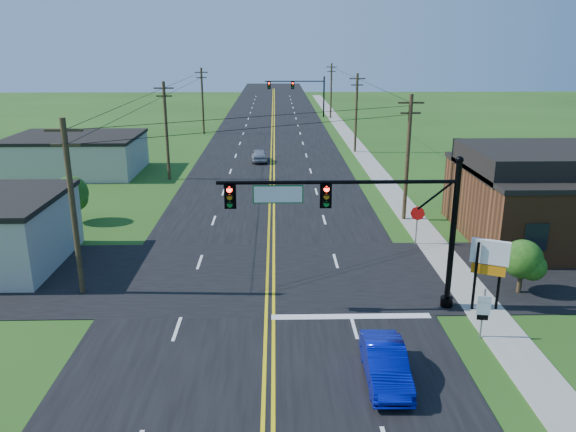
{
  "coord_description": "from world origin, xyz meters",
  "views": [
    {
      "loc": [
        0.49,
        -16.7,
        12.41
      ],
      "look_at": [
        1.1,
        10.0,
        4.08
      ],
      "focal_mm": 35.0,
      "sensor_mm": 36.0,
      "label": 1
    }
  ],
  "objects_px": {
    "stop_sign": "(417,217)",
    "blue_car": "(385,365)",
    "signal_mast_main": "(359,215)",
    "route_sign": "(483,310)",
    "signal_mast_far": "(298,90)"
  },
  "relations": [
    {
      "from": "signal_mast_main",
      "to": "stop_sign",
      "type": "xyz_separation_m",
      "value": [
        5.05,
        8.73,
        -2.91
      ]
    },
    {
      "from": "blue_car",
      "to": "stop_sign",
      "type": "xyz_separation_m",
      "value": [
        4.79,
        14.91,
        1.13
      ]
    },
    {
      "from": "signal_mast_far",
      "to": "signal_mast_main",
      "type": "bearing_deg",
      "value": -90.08
    },
    {
      "from": "blue_car",
      "to": "route_sign",
      "type": "distance_m",
      "value": 5.75
    },
    {
      "from": "blue_car",
      "to": "signal_mast_main",
      "type": "bearing_deg",
      "value": 93.76
    },
    {
      "from": "stop_sign",
      "to": "blue_car",
      "type": "bearing_deg",
      "value": -87.84
    },
    {
      "from": "signal_mast_main",
      "to": "route_sign",
      "type": "distance_m",
      "value": 6.82
    },
    {
      "from": "stop_sign",
      "to": "signal_mast_main",
      "type": "bearing_deg",
      "value": -100.13
    },
    {
      "from": "blue_car",
      "to": "stop_sign",
      "type": "bearing_deg",
      "value": 73.49
    },
    {
      "from": "signal_mast_far",
      "to": "stop_sign",
      "type": "height_order",
      "value": "signal_mast_far"
    },
    {
      "from": "blue_car",
      "to": "signal_mast_far",
      "type": "bearing_deg",
      "value": 91.41
    },
    {
      "from": "route_sign",
      "to": "blue_car",
      "type": "bearing_deg",
      "value": -137.69
    },
    {
      "from": "signal_mast_main",
      "to": "blue_car",
      "type": "height_order",
      "value": "signal_mast_main"
    },
    {
      "from": "route_sign",
      "to": "stop_sign",
      "type": "height_order",
      "value": "stop_sign"
    },
    {
      "from": "signal_mast_far",
      "to": "blue_car",
      "type": "xyz_separation_m",
      "value": [
        0.17,
        -78.19,
        -3.84
      ]
    }
  ]
}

